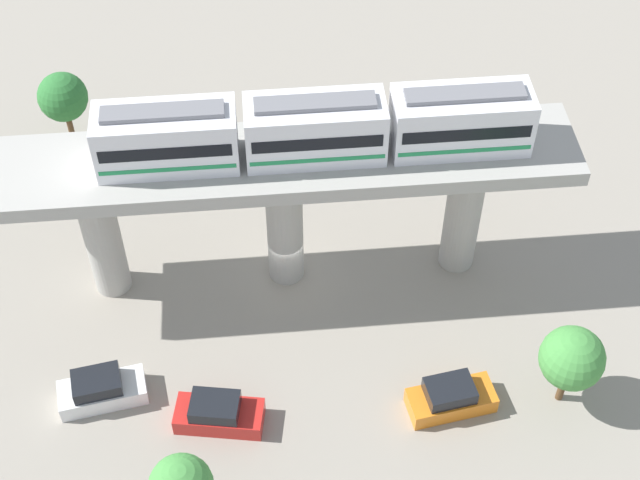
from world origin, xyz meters
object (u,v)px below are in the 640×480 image
object	(u,v)px
train	(315,129)
tree_mid_lot	(572,358)
parked_car_orange	(451,398)
tree_near_viaduct	(63,97)
parked_car_red	(218,414)
parked_car_white	(101,390)

from	to	relation	value
train	tree_mid_lot	bearing A→B (deg)	-129.65
parked_car_orange	tree_near_viaduct	size ratio (longest dim) A/B	0.88
train	parked_car_red	xyz separation A→B (m)	(-9.11, 5.48, -9.52)
train	parked_car_red	bearing A→B (deg)	148.98
parked_car_orange	parked_car_red	bearing A→B (deg)	80.38
parked_car_white	parked_car_orange	world-z (taller)	same
parked_car_orange	tree_mid_lot	bearing A→B (deg)	-98.96
parked_car_red	tree_near_viaduct	distance (m)	22.82
train	parked_car_orange	distance (m)	14.45
parked_car_red	tree_near_viaduct	bearing A→B (deg)	32.69
parked_car_red	tree_near_viaduct	world-z (taller)	tree_near_viaduct
parked_car_red	tree_mid_lot	distance (m)	16.85
parked_car_red	parked_car_orange	bearing A→B (deg)	-80.41
train	parked_car_orange	bearing A→B (deg)	-148.28
parked_car_white	parked_car_orange	distance (m)	16.95
parked_car_red	tree_near_viaduct	xyz separation A→B (m)	(20.94, 8.63, 2.77)
train	tree_near_viaduct	bearing A→B (deg)	50.01
parked_car_white	tree_mid_lot	world-z (taller)	tree_mid_lot
parked_car_orange	tree_mid_lot	xyz separation A→B (m)	(-0.01, -5.45, 2.59)
tree_mid_lot	parked_car_red	bearing A→B (deg)	89.50
parked_car_orange	parked_car_red	xyz separation A→B (m)	(0.14, 11.20, 0.00)
tree_near_viaduct	train	bearing A→B (deg)	-129.99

